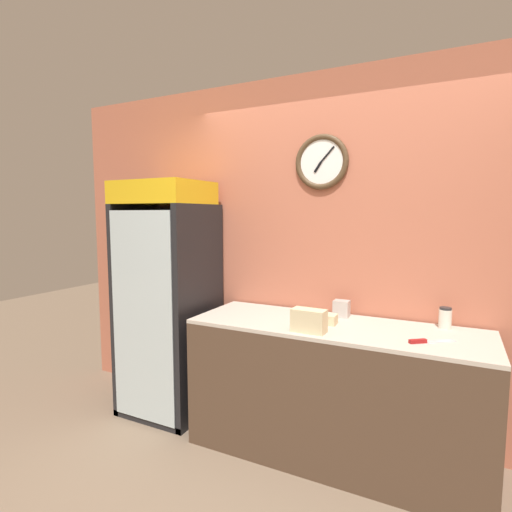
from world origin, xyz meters
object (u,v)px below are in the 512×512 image
beverage_cooler (171,288)px  sandwich_flat_left (320,318)px  condiment_jar (445,318)px  sandwich_stack_bottom (309,326)px  sandwich_stack_middle (309,315)px  napkin_dispenser (341,309)px  chefs_knife (426,341)px

beverage_cooler → sandwich_flat_left: 1.32m
beverage_cooler → condiment_jar: 2.09m
beverage_cooler → sandwich_stack_bottom: (1.31, -0.29, -0.09)m
sandwich_stack_middle → sandwich_flat_left: 0.24m
sandwich_flat_left → napkin_dispenser: 0.25m
sandwich_stack_bottom → beverage_cooler: bearing=167.5°
napkin_dispenser → chefs_knife: bearing=-31.2°
sandwich_flat_left → condiment_jar: (0.76, 0.25, 0.03)m
condiment_jar → napkin_dispenser: bearing=-178.4°
beverage_cooler → condiment_jar: (2.08, 0.19, -0.06)m
sandwich_flat_left → chefs_knife: sandwich_flat_left is taller
sandwich_stack_bottom → napkin_dispenser: napkin_dispenser is taller
sandwich_stack_bottom → sandwich_stack_middle: (0.00, 0.00, 0.07)m
chefs_knife → napkin_dispenser: (-0.59, 0.36, 0.05)m
sandwich_stack_bottom → condiment_jar: size_ratio=1.58×
beverage_cooler → sandwich_stack_middle: beverage_cooler is taller
chefs_knife → beverage_cooler: bearing=174.6°
sandwich_flat_left → beverage_cooler: bearing=177.4°
sandwich_flat_left → sandwich_stack_bottom: bearing=-90.6°
sandwich_stack_middle → napkin_dispenser: size_ratio=1.81×
sandwich_stack_middle → napkin_dispenser: bearing=79.1°
napkin_dispenser → condiment_jar: bearing=1.6°
beverage_cooler → sandwich_stack_bottom: bearing=-12.5°
sandwich_stack_bottom → napkin_dispenser: bearing=79.1°
chefs_knife → sandwich_stack_bottom: bearing=-171.3°
beverage_cooler → condiment_jar: beverage_cooler is taller
beverage_cooler → napkin_dispenser: bearing=6.9°
sandwich_stack_bottom → sandwich_stack_middle: sandwich_stack_middle is taller
sandwich_stack_middle → chefs_knife: 0.69m
sandwich_stack_bottom → napkin_dispenser: size_ratio=1.81×
condiment_jar → napkin_dispenser: (-0.68, -0.02, -0.01)m
beverage_cooler → sandwich_stack_bottom: beverage_cooler is taller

